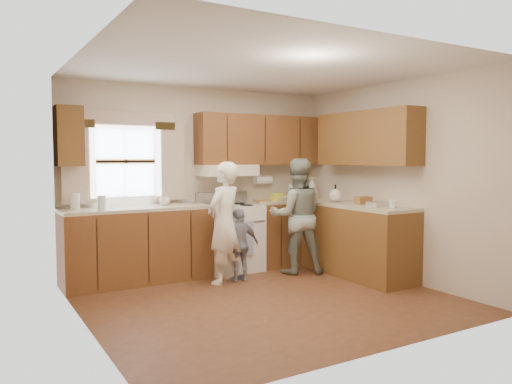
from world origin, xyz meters
TOP-DOWN VIEW (x-y plane):
  - room at (0.00, 0.00)m, footprint 3.80×3.80m
  - kitchen_fixtures at (0.61, 1.08)m, footprint 3.80×2.25m
  - stove at (0.30, 1.44)m, footprint 0.76×0.67m
  - woman_left at (-0.09, 0.85)m, footprint 0.65×0.57m
  - woman_right at (1.00, 0.85)m, footprint 0.92×0.84m
  - child at (0.13, 0.85)m, footprint 0.56×0.27m

SIDE VIEW (x-z plane):
  - child at x=0.13m, z-range 0.00..0.92m
  - stove at x=0.30m, z-range -0.07..1.00m
  - woman_left at x=-0.09m, z-range 0.00..1.50m
  - woman_right at x=1.00m, z-range 0.00..1.54m
  - kitchen_fixtures at x=0.61m, z-range -0.24..1.91m
  - room at x=0.00m, z-range -0.65..3.15m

